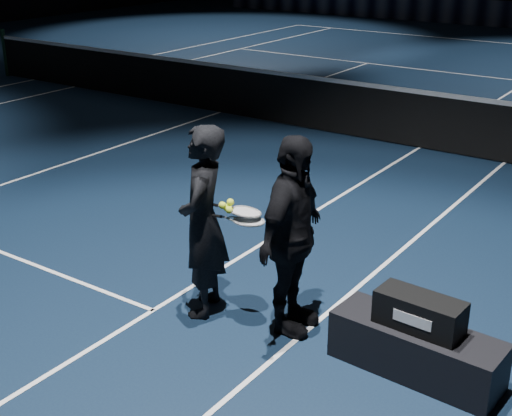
{
  "coord_description": "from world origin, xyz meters",
  "views": [
    {
      "loc": [
        8.25,
        -10.68,
        3.39
      ],
      "look_at": [
        5.02,
        -6.01,
        1.13
      ],
      "focal_mm": 50.0,
      "sensor_mm": 36.0,
      "label": 1
    }
  ],
  "objects": [
    {
      "name": "player_b",
      "position": [
        5.33,
        -5.92,
        0.9
      ],
      "size": [
        0.56,
        1.1,
        1.8
      ],
      "primitive_type": "imported",
      "rotation": [
        0.0,
        0.0,
        1.69
      ],
      "color": "black",
      "rests_on": "floor"
    },
    {
      "name": "racket_upper",
      "position": [
        4.88,
        -5.97,
        1.04
      ],
      "size": [
        0.71,
        0.4,
        0.1
      ],
      "primitive_type": null,
      "rotation": [
        0.0,
        0.1,
        0.28
      ],
      "color": "black",
      "rests_on": "player_b"
    },
    {
      "name": "court_lines",
      "position": [
        0.0,
        0.0,
        0.0
      ],
      "size": [
        10.98,
        23.78,
        0.01
      ],
      "primitive_type": null,
      "color": "white",
      "rests_on": "floor"
    },
    {
      "name": "net_tape",
      "position": [
        0.0,
        0.0,
        0.92
      ],
      "size": [
        12.8,
        0.03,
        0.07
      ],
      "primitive_type": "cube",
      "color": "white",
      "rests_on": "net_mesh"
    },
    {
      "name": "sponsor_backdrop",
      "position": [
        0.0,
        15.5,
        0.45
      ],
      "size": [
        22.0,
        0.15,
        0.9
      ],
      "primitive_type": "cube",
      "color": "black",
      "rests_on": "floor"
    },
    {
      "name": "tennis_balls",
      "position": [
        4.75,
        -6.04,
        1.08
      ],
      "size": [
        0.12,
        0.1,
        0.12
      ],
      "primitive_type": null,
      "color": "#C9EE32",
      "rests_on": "racket_upper"
    },
    {
      "name": "racket_bag",
      "position": [
        6.53,
        -5.92,
        0.55
      ],
      "size": [
        0.71,
        0.34,
        0.28
      ],
      "primitive_type": "cube",
      "rotation": [
        0.0,
        0.0,
        -0.06
      ],
      "color": "black",
      "rests_on": "player_bench"
    },
    {
      "name": "player_a",
      "position": [
        4.5,
        -6.1,
        0.9
      ],
      "size": [
        0.66,
        0.77,
        1.8
      ],
      "primitive_type": "imported",
      "rotation": [
        0.0,
        0.0,
        -1.15
      ],
      "color": "black",
      "rests_on": "floor"
    },
    {
      "name": "bag_signature",
      "position": [
        6.53,
        -6.07,
        0.55
      ],
      "size": [
        0.32,
        0.02,
        0.09
      ],
      "primitive_type": "cube",
      "rotation": [
        0.0,
        0.0,
        -0.06
      ],
      "color": "white",
      "rests_on": "racket_bag"
    },
    {
      "name": "net_post_left",
      "position": [
        -6.4,
        0.0,
        0.55
      ],
      "size": [
        0.1,
        0.1,
        1.1
      ],
      "primitive_type": "cylinder",
      "color": "black",
      "rests_on": "floor"
    },
    {
      "name": "racket_lower",
      "position": [
        4.94,
        -6.0,
        0.98
      ],
      "size": [
        0.71,
        0.36,
        0.03
      ],
      "primitive_type": null,
      "rotation": [
        0.0,
        0.0,
        0.21
      ],
      "color": "black",
      "rests_on": "player_a"
    },
    {
      "name": "net_mesh",
      "position": [
        0.0,
        0.0,
        0.45
      ],
      "size": [
        12.8,
        0.02,
        0.86
      ],
      "primitive_type": "cube",
      "color": "black",
      "rests_on": "floor"
    },
    {
      "name": "player_bench",
      "position": [
        6.53,
        -5.92,
        0.21
      ],
      "size": [
        1.41,
        0.55,
        0.42
      ],
      "primitive_type": "cube",
      "rotation": [
        0.0,
        0.0,
        -0.06
      ],
      "color": "black",
      "rests_on": "floor"
    },
    {
      "name": "floor",
      "position": [
        0.0,
        0.0,
        0.0
      ],
      "size": [
        36.0,
        36.0,
        0.0
      ],
      "primitive_type": "plane",
      "color": "black",
      "rests_on": "ground"
    }
  ]
}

